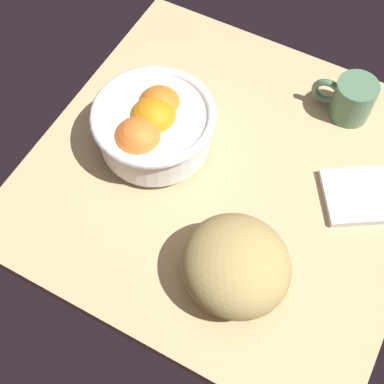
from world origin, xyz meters
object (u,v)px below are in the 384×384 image
at_px(fruit_bowl, 153,125).
at_px(mug, 351,99).
at_px(bread_loaf, 236,265).
at_px(napkin_folded, 366,195).

relative_size(fruit_bowl, mug, 1.84).
bearing_deg(mug, fruit_bowl, -139.69).
relative_size(bread_loaf, mug, 1.46).
bearing_deg(bread_loaf, fruit_bowl, 145.58).
bearing_deg(napkin_folded, fruit_bowl, -168.23).
bearing_deg(napkin_folded, bread_loaf, -119.25).
distance_m(fruit_bowl, napkin_folded, 0.37).
bearing_deg(fruit_bowl, mug, 40.31).
distance_m(napkin_folded, mug, 0.18).
bearing_deg(bread_loaf, napkin_folded, 60.75).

